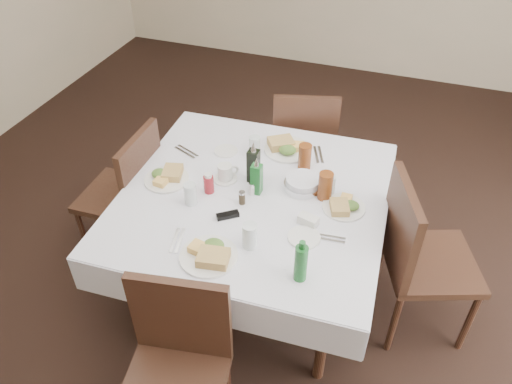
% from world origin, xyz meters
% --- Properties ---
extents(ground_plane, '(7.00, 7.00, 0.00)m').
position_xyz_m(ground_plane, '(0.00, 0.00, 0.00)').
color(ground_plane, black).
extents(room_shell, '(6.04, 7.04, 2.80)m').
position_xyz_m(room_shell, '(0.00, 0.00, 1.71)').
color(room_shell, beige).
rests_on(room_shell, ground).
extents(dining_table, '(1.54, 1.54, 0.76)m').
position_xyz_m(dining_table, '(-0.17, 0.12, 0.69)').
color(dining_table, black).
rests_on(dining_table, ground).
extents(chair_north, '(0.55, 0.55, 0.95)m').
position_xyz_m(chair_north, '(-0.12, 1.08, 0.54)').
color(chair_north, black).
rests_on(chair_north, ground).
extents(chair_south, '(0.52, 0.52, 0.96)m').
position_xyz_m(chair_south, '(-0.18, -0.86, 0.55)').
color(chair_south, black).
rests_on(chair_south, ground).
extents(chair_east, '(0.62, 0.62, 1.02)m').
position_xyz_m(chair_east, '(0.76, 0.15, 0.58)').
color(chair_east, black).
rests_on(chair_east, ground).
extents(chair_west, '(0.47, 0.47, 0.96)m').
position_xyz_m(chair_west, '(-1.02, 0.15, 0.55)').
color(chair_west, black).
rests_on(chair_west, ground).
extents(meal_north, '(0.29, 0.29, 0.06)m').
position_xyz_m(meal_north, '(-0.12, 0.59, 0.79)').
color(meal_north, white).
rests_on(meal_north, dining_table).
extents(meal_south, '(0.29, 0.29, 0.06)m').
position_xyz_m(meal_south, '(-0.20, -0.41, 0.79)').
color(meal_south, white).
rests_on(meal_south, dining_table).
extents(meal_east, '(0.23, 0.23, 0.05)m').
position_xyz_m(meal_east, '(0.34, 0.16, 0.78)').
color(meal_east, white).
rests_on(meal_east, dining_table).
extents(meal_west, '(0.26, 0.26, 0.06)m').
position_xyz_m(meal_west, '(-0.69, 0.08, 0.78)').
color(meal_west, white).
rests_on(meal_west, dining_table).
extents(side_plate_a, '(0.15, 0.15, 0.01)m').
position_xyz_m(side_plate_a, '(-0.47, 0.45, 0.77)').
color(side_plate_a, white).
rests_on(side_plate_a, dining_table).
extents(side_plate_b, '(0.17, 0.17, 0.01)m').
position_xyz_m(side_plate_b, '(0.19, -0.13, 0.77)').
color(side_plate_b, white).
rests_on(side_plate_b, dining_table).
extents(water_n, '(0.07, 0.07, 0.13)m').
position_xyz_m(water_n, '(-0.29, 0.49, 0.83)').
color(water_n, silver).
rests_on(water_n, dining_table).
extents(water_s, '(0.07, 0.07, 0.14)m').
position_xyz_m(water_s, '(-0.05, -0.27, 0.83)').
color(water_s, silver).
rests_on(water_s, dining_table).
extents(water_e, '(0.06, 0.06, 0.12)m').
position_xyz_m(water_e, '(0.23, 0.26, 0.82)').
color(water_e, silver).
rests_on(water_e, dining_table).
extents(water_w, '(0.07, 0.07, 0.13)m').
position_xyz_m(water_w, '(-0.46, -0.07, 0.83)').
color(water_w, silver).
rests_on(water_w, dining_table).
extents(iced_tea_a, '(0.08, 0.08, 0.16)m').
position_xyz_m(iced_tea_a, '(0.04, 0.45, 0.84)').
color(iced_tea_a, brown).
rests_on(iced_tea_a, dining_table).
extents(iced_tea_b, '(0.08, 0.08, 0.17)m').
position_xyz_m(iced_tea_b, '(0.22, 0.22, 0.85)').
color(iced_tea_b, brown).
rests_on(iced_tea_b, dining_table).
extents(bread_basket, '(0.21, 0.21, 0.07)m').
position_xyz_m(bread_basket, '(0.08, 0.26, 0.80)').
color(bread_basket, silver).
rests_on(bread_basket, dining_table).
extents(oil_cruet_dark, '(0.06, 0.06, 0.26)m').
position_xyz_m(oil_cruet_dark, '(-0.21, 0.24, 0.87)').
color(oil_cruet_dark, black).
rests_on(oil_cruet_dark, dining_table).
extents(oil_cruet_green, '(0.06, 0.06, 0.24)m').
position_xyz_m(oil_cruet_green, '(-0.16, 0.14, 0.86)').
color(oil_cruet_green, '#1A6126').
rests_on(oil_cruet_green, dining_table).
extents(ketchup_bottle, '(0.06, 0.06, 0.12)m').
position_xyz_m(ketchup_bottle, '(-0.41, 0.06, 0.82)').
color(ketchup_bottle, maroon).
rests_on(ketchup_bottle, dining_table).
extents(salt_shaker, '(0.03, 0.03, 0.08)m').
position_xyz_m(salt_shaker, '(-0.18, 0.12, 0.80)').
color(salt_shaker, white).
rests_on(salt_shaker, dining_table).
extents(pepper_shaker, '(0.04, 0.04, 0.08)m').
position_xyz_m(pepper_shaker, '(-0.20, 0.02, 0.80)').
color(pepper_shaker, '#392D1D').
rests_on(pepper_shaker, dining_table).
extents(coffee_mug, '(0.14, 0.14, 0.10)m').
position_xyz_m(coffee_mug, '(-0.36, 0.19, 0.81)').
color(coffee_mug, white).
rests_on(coffee_mug, dining_table).
extents(sunglasses, '(0.12, 0.10, 0.03)m').
position_xyz_m(sunglasses, '(-0.23, -0.11, 0.78)').
color(sunglasses, black).
rests_on(sunglasses, dining_table).
extents(green_bottle, '(0.06, 0.06, 0.24)m').
position_xyz_m(green_bottle, '(0.24, -0.39, 0.87)').
color(green_bottle, '#1A6126').
rests_on(green_bottle, dining_table).
extents(sugar_caddy, '(0.11, 0.08, 0.05)m').
position_xyz_m(sugar_caddy, '(0.19, -0.02, 0.79)').
color(sugar_caddy, white).
rests_on(sugar_caddy, dining_table).
extents(cutlery_n, '(0.11, 0.19, 0.01)m').
position_xyz_m(cutlery_n, '(0.09, 0.61, 0.77)').
color(cutlery_n, silver).
rests_on(cutlery_n, dining_table).
extents(cutlery_s, '(0.08, 0.18, 0.01)m').
position_xyz_m(cutlery_s, '(-0.41, -0.36, 0.77)').
color(cutlery_s, silver).
rests_on(cutlery_s, dining_table).
extents(cutlery_e, '(0.18, 0.06, 0.01)m').
position_xyz_m(cutlery_e, '(0.31, -0.09, 0.77)').
color(cutlery_e, silver).
rests_on(cutlery_e, dining_table).
extents(cutlery_w, '(0.19, 0.11, 0.01)m').
position_xyz_m(cutlery_w, '(-0.70, 0.37, 0.77)').
color(cutlery_w, silver).
rests_on(cutlery_w, dining_table).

